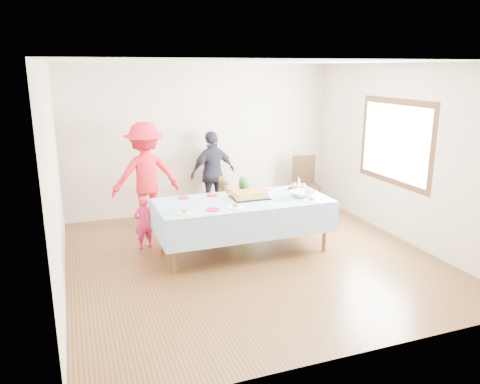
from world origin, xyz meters
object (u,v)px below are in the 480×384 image
Objects in this scene: party_table at (243,204)px; adult_left at (146,175)px; birthday_cake at (249,195)px; dining_chair at (305,180)px.

adult_left is at bearing 124.89° from party_table.
adult_left is at bearing 129.18° from birthday_cake.
dining_chair is (1.87, 1.63, -0.16)m from party_table.
party_table is 0.18m from birthday_cake.
dining_chair reaches higher than birthday_cake.
adult_left reaches higher than party_table.
adult_left is (-1.26, 1.55, 0.06)m from birthday_cake.
birthday_cake is at bearing -128.14° from dining_chair.
adult_left is at bearing -169.76° from dining_chair.
party_table is 2.48m from dining_chair.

